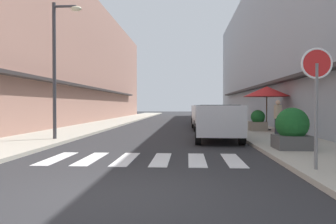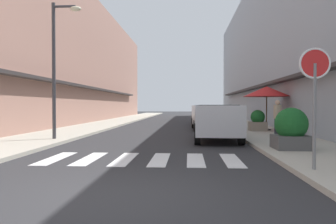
{
  "view_description": "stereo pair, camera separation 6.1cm",
  "coord_description": "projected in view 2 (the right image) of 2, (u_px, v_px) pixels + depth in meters",
  "views": [
    {
      "loc": [
        1.17,
        -5.04,
        1.45
      ],
      "look_at": [
        -0.1,
        16.32,
        1.02
      ],
      "focal_mm": 34.89,
      "sensor_mm": 36.0,
      "label": 1
    },
    {
      "loc": [
        1.23,
        -5.04,
        1.45
      ],
      "look_at": [
        -0.1,
        16.32,
        1.02
      ],
      "focal_mm": 34.89,
      "sensor_mm": 36.0,
      "label": 2
    }
  ],
  "objects": [
    {
      "name": "street_lamp",
      "position": [
        58.0,
        56.0,
        12.96
      ],
      "size": [
        1.19,
        0.28,
        5.4
      ],
      "color": "#38383D",
      "rests_on": "sidewalk_left"
    },
    {
      "name": "planter_corner",
      "position": [
        291.0,
        130.0,
        9.94
      ],
      "size": [
        1.04,
        1.04,
        1.26
      ],
      "color": "#4C4C4C",
      "rests_on": "sidewalk_right"
    },
    {
      "name": "sidewalk_left",
      "position": [
        107.0,
        124.0,
        25.07
      ],
      "size": [
        3.06,
        68.83,
        0.12
      ],
      "primitive_type": "cube",
      "color": "#ADA899",
      "rests_on": "ground_plane"
    },
    {
      "name": "parked_car_far",
      "position": [
        203.0,
        112.0,
        25.07
      ],
      "size": [
        1.82,
        4.44,
        1.47
      ],
      "color": "navy",
      "rests_on": "ground_plane"
    },
    {
      "name": "cafe_umbrella",
      "position": [
        267.0,
        92.0,
        17.51
      ],
      "size": [
        2.5,
        2.5,
        2.36
      ],
      "color": "#262626",
      "rests_on": "sidewalk_right"
    },
    {
      "name": "ground_plane",
      "position": [
        172.0,
        125.0,
        24.76
      ],
      "size": [
        108.16,
        108.16,
        0.0
      ],
      "primitive_type": "plane",
      "color": "#2B2B2D"
    },
    {
      "name": "crosswalk",
      "position": [
        142.0,
        159.0,
        8.72
      ],
      "size": [
        5.2,
        2.2,
        0.01
      ],
      "color": "silver",
      "rests_on": "ground_plane"
    },
    {
      "name": "building_row_right",
      "position": [
        288.0,
        48.0,
        25.54
      ],
      "size": [
        5.5,
        46.25,
        11.98
      ],
      "color": "#939EA8",
      "rests_on": "ground_plane"
    },
    {
      "name": "planter_midblock",
      "position": [
        258.0,
        121.0,
        17.09
      ],
      "size": [
        0.85,
        0.85,
        1.09
      ],
      "color": "gray",
      "rests_on": "sidewalk_right"
    },
    {
      "name": "pedestrian_walking_near",
      "position": [
        277.0,
        117.0,
        14.15
      ],
      "size": [
        0.34,
        0.34,
        1.56
      ],
      "rotation": [
        0.0,
        0.0,
        5.22
      ],
      "color": "#282B33",
      "rests_on": "sidewalk_right"
    },
    {
      "name": "parked_car_mid",
      "position": [
        208.0,
        114.0,
        19.28
      ],
      "size": [
        1.91,
        4.21,
        1.47
      ],
      "color": "silver",
      "rests_on": "ground_plane"
    },
    {
      "name": "round_street_sign",
      "position": [
        315.0,
        76.0,
        6.73
      ],
      "size": [
        0.65,
        0.07,
        2.52
      ],
      "color": "slate",
      "rests_on": "sidewalk_right"
    },
    {
      "name": "sidewalk_right",
      "position": [
        238.0,
        124.0,
        24.45
      ],
      "size": [
        3.06,
        68.83,
        0.12
      ],
      "primitive_type": "cube",
      "color": "#ADA899",
      "rests_on": "ground_plane"
    },
    {
      "name": "parked_car_near",
      "position": [
        217.0,
        118.0,
        13.22
      ],
      "size": [
        1.87,
        4.09,
        1.47
      ],
      "color": "silver",
      "rests_on": "ground_plane"
    },
    {
      "name": "building_row_left",
      "position": [
        63.0,
        59.0,
        26.67
      ],
      "size": [
        5.5,
        46.25,
        10.53
      ],
      "color": "#A87A6B",
      "rests_on": "ground_plane"
    }
  ]
}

